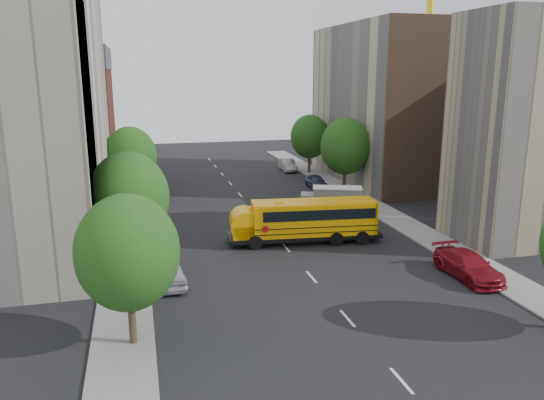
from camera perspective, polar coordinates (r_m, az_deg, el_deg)
name	(u,v)px	position (r m, az deg, el deg)	size (l,w,h in m)	color
ground	(279,240)	(41.39, 0.76, -4.29)	(120.00, 120.00, 0.00)	black
sidewalk_left	(127,231)	(44.87, -15.31, -3.28)	(3.00, 80.00, 0.12)	slate
sidewalk_right	(385,213)	(49.86, 12.11, -1.41)	(3.00, 80.00, 0.12)	slate
lane_markings	(252,208)	(50.73, -2.17, -0.91)	(0.15, 64.00, 0.01)	silver
building_left_cream	(30,109)	(44.78, -24.54, 8.92)	(10.00, 26.00, 20.00)	#BFB19A
building_left_redbrick	(68,127)	(66.76, -21.08, 7.38)	(10.00, 15.00, 13.00)	maroon
building_left_near	(0,147)	(34.66, -27.20, 5.10)	(10.00, 7.00, 17.00)	#B5AA8C
building_right_near	(529,130)	(44.05, 25.89, 6.76)	(10.00, 7.00, 17.00)	gray
building_right_far	(383,104)	(64.65, 11.83, 10.04)	(10.00, 22.00, 18.00)	#B5AA8C
building_right_sidewall	(433,111)	(54.99, 16.88, 9.16)	(10.10, 0.30, 18.00)	brown
street_tree_0	(128,253)	(25.36, -15.27, -5.50)	(4.80, 4.80, 7.41)	#38281C
street_tree_1	(129,198)	(34.91, -15.14, 0.26)	(5.12, 5.12, 7.90)	#38281C
street_tree_2	(130,157)	(52.62, -14.99, 4.53)	(4.99, 4.99, 7.71)	#38281C
street_tree_4	(345,146)	(56.72, 7.89, 5.75)	(5.25, 5.25, 8.10)	#38281C
street_tree_5	(310,137)	(67.94, 4.06, 6.82)	(4.86, 4.86, 7.51)	#38281C
school_bus	(303,219)	(40.39, 3.37, -2.05)	(11.88, 3.85, 3.29)	black
safari_truck	(332,199)	(49.32, 6.51, 0.11)	(5.94, 3.68, 2.41)	black
parked_car_0	(170,273)	(33.29, -10.91, -7.77)	(1.74, 4.32, 1.47)	#ABAAB1
parked_car_1	(148,199)	(52.71, -13.20, 0.07)	(1.48, 4.23, 1.39)	silver
parked_car_2	(150,180)	(62.25, -12.94, 2.12)	(2.26, 4.90, 1.36)	black
parked_car_3	(468,265)	(36.01, 20.35, -6.61)	(2.26, 5.56, 1.61)	maroon
parked_car_4	(316,182)	(59.73, 4.80, 1.99)	(1.71, 4.24, 1.45)	#303554
parked_car_5	(288,165)	(70.05, 1.70, 3.81)	(1.65, 4.73, 1.56)	#A2A19C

